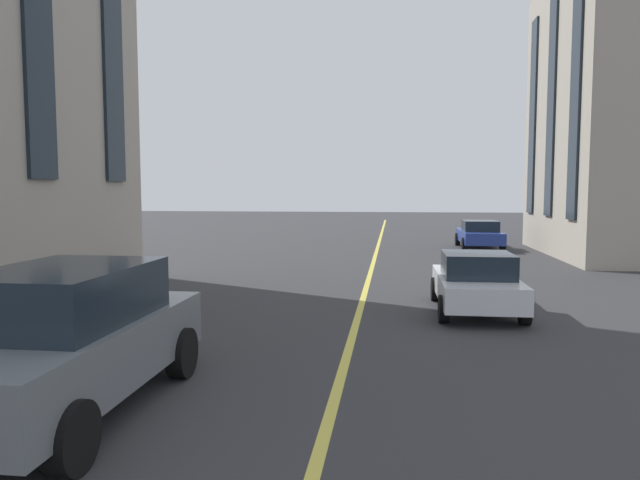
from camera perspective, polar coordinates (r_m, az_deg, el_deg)
lane_centre_line at (r=16.36m, az=4.32°, el=-5.15°), size 80.00×0.16×0.01m
car_white_parked_a at (r=14.25m, az=14.83°, el=-3.96°), size 3.90×1.89×1.40m
car_grey_near at (r=8.25m, az=-23.27°, el=-8.70°), size 4.70×2.14×1.88m
car_blue_oncoming at (r=29.63m, az=15.11°, el=0.55°), size 4.40×1.95×1.37m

